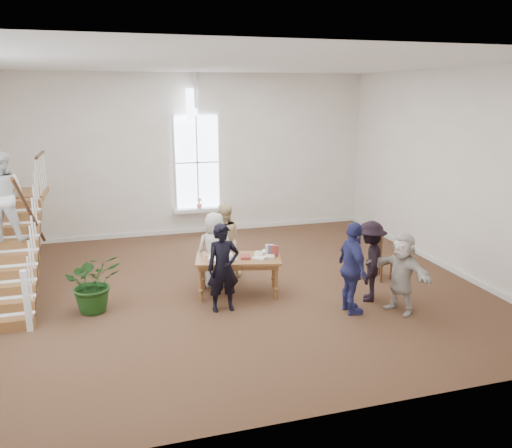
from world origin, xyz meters
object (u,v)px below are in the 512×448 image
object	(u,v)px
person_yellow	(224,240)
floor_plant	(94,282)
police_officer	(223,268)
side_chair	(379,257)
woman_cluster_b	(370,261)
elderly_woman	(215,250)
woman_cluster_a	(352,268)
woman_cluster_c	(402,273)
library_table	(238,262)

from	to	relation	value
person_yellow	floor_plant	size ratio (longest dim) A/B	1.46
police_officer	side_chair	size ratio (longest dim) A/B	1.90
police_officer	woman_cluster_b	bearing A→B (deg)	-7.14
elderly_woman	side_chair	distance (m)	3.59
woman_cluster_a	side_chair	bearing A→B (deg)	-41.44
woman_cluster_c	floor_plant	size ratio (longest dim) A/B	1.34
library_table	police_officer	world-z (taller)	police_officer
library_table	side_chair	distance (m)	3.19
library_table	woman_cluster_b	size ratio (longest dim) A/B	1.14
floor_plant	side_chair	distance (m)	5.96
person_yellow	woman_cluster_b	size ratio (longest dim) A/B	1.04
woman_cluster_c	police_officer	bearing A→B (deg)	-127.69
police_officer	person_yellow	xyz separation A→B (m)	(0.40, 1.75, -0.01)
library_table	side_chair	size ratio (longest dim) A/B	2.07
library_table	person_yellow	xyz separation A→B (m)	(-0.05, 1.10, 0.13)
police_officer	woman_cluster_b	distance (m)	2.86
woman_cluster_c	side_chair	world-z (taller)	woman_cluster_c
woman_cluster_b	side_chair	distance (m)	1.32
side_chair	police_officer	bearing A→B (deg)	170.68
elderly_woman	person_yellow	xyz separation A→B (m)	(0.30, 0.50, 0.03)
police_officer	elderly_woman	xyz separation A→B (m)	(0.10, 1.25, -0.04)
police_officer	person_yellow	world-z (taller)	police_officer
elderly_woman	floor_plant	size ratio (longest dim) A/B	1.40
elderly_woman	woman_cluster_b	xyz separation A→B (m)	(2.74, -1.56, 0.00)
library_table	side_chair	xyz separation A→B (m)	(3.18, 0.05, -0.22)
side_chair	woman_cluster_a	bearing A→B (deg)	-153.83
woman_cluster_c	floor_plant	bearing A→B (deg)	-126.88
library_table	police_officer	distance (m)	0.80
elderly_woman	side_chair	world-z (taller)	elderly_woman
police_officer	woman_cluster_a	bearing A→B (deg)	-19.65
library_table	police_officer	xyz separation A→B (m)	(-0.45, -0.65, 0.14)
person_yellow	police_officer	bearing A→B (deg)	80.29
floor_plant	side_chair	xyz separation A→B (m)	(5.95, 0.07, -0.08)
police_officer	elderly_woman	bearing A→B (deg)	84.55
library_table	person_yellow	world-z (taller)	person_yellow
elderly_woman	woman_cluster_b	distance (m)	3.16
woman_cluster_c	woman_cluster_b	bearing A→B (deg)	-175.89
library_table	woman_cluster_a	world-z (taller)	woman_cluster_a
woman_cluster_b	library_table	bearing A→B (deg)	-81.84
floor_plant	woman_cluster_c	bearing A→B (deg)	-16.22
woman_cluster_a	woman_cluster_c	distance (m)	0.93
person_yellow	woman_cluster_b	bearing A→B (deg)	142.98
elderly_woman	floor_plant	world-z (taller)	elderly_woman
elderly_woman	person_yellow	world-z (taller)	person_yellow
police_officer	woman_cluster_c	world-z (taller)	police_officer
elderly_woman	woman_cluster_a	size ratio (longest dim) A/B	0.92
library_table	side_chair	world-z (taller)	side_chair
library_table	person_yellow	size ratio (longest dim) A/B	1.10
floor_plant	person_yellow	bearing A→B (deg)	22.42
library_table	woman_cluster_b	bearing A→B (deg)	-8.68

